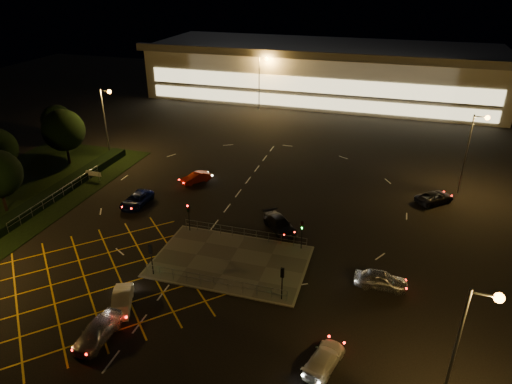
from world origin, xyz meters
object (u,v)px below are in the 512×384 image
(signal_sw, at_px, (151,253))
(car_far_dkgrey, at_px, (280,224))
(car_right_silver, at_px, (381,280))
(car_circ_red, at_px, (196,178))
(signal_ne, at_px, (302,229))
(car_near_silver, at_px, (97,331))
(car_east_grey, at_px, (435,197))
(signal_se, at_px, (282,277))
(car_left_blue, at_px, (137,200))
(signal_nw, at_px, (188,212))
(car_approach_white, at_px, (324,359))
(car_queue_white, at_px, (122,301))

(signal_sw, distance_m, car_far_dkgrey, 14.33)
(car_right_silver, relative_size, car_circ_red, 1.17)
(signal_ne, bearing_deg, car_near_silver, -126.56)
(car_near_silver, distance_m, car_east_grey, 39.77)
(car_far_dkgrey, distance_m, car_circ_red, 15.79)
(signal_se, height_order, car_far_dkgrey, signal_se)
(car_left_blue, bearing_deg, car_circ_red, 63.94)
(signal_se, relative_size, car_east_grey, 0.65)
(signal_sw, bearing_deg, car_left_blue, -54.19)
(signal_nw, bearing_deg, signal_ne, 0.00)
(car_near_silver, bearing_deg, signal_nw, 91.68)
(signal_nw, height_order, car_near_silver, signal_nw)
(signal_sw, xyz_separation_m, car_east_grey, (25.05, 22.45, -1.70))
(signal_sw, xyz_separation_m, signal_nw, (0.00, 7.99, 0.00))
(car_circ_red, bearing_deg, signal_nw, -31.64)
(car_left_blue, bearing_deg, car_near_silver, -65.79)
(signal_nw, height_order, car_east_grey, signal_nw)
(signal_nw, height_order, car_left_blue, signal_nw)
(car_left_blue, xyz_separation_m, car_right_silver, (28.22, -7.42, 0.10))
(car_approach_white, bearing_deg, signal_nw, -24.16)
(car_queue_white, height_order, car_far_dkgrey, car_far_dkgrey)
(car_near_silver, bearing_deg, car_right_silver, 34.26)
(car_near_silver, xyz_separation_m, car_far_dkgrey, (9.16, 19.34, -0.07))
(car_right_silver, bearing_deg, signal_ne, 62.67)
(car_right_silver, bearing_deg, car_left_blue, 73.68)
(signal_ne, bearing_deg, car_far_dkgrey, 134.48)
(signal_nw, distance_m, car_left_blue, 9.31)
(signal_se, bearing_deg, car_queue_white, 20.72)
(signal_se, relative_size, car_near_silver, 0.68)
(signal_nw, xyz_separation_m, car_east_grey, (25.05, 14.46, -1.70))
(signal_nw, bearing_deg, car_queue_white, -91.43)
(signal_se, bearing_deg, car_approach_white, 127.25)
(car_near_silver, bearing_deg, car_east_grey, 52.80)
(car_near_silver, bearing_deg, signal_se, 36.62)
(car_queue_white, xyz_separation_m, car_circ_red, (-3.97, 24.10, -0.03))
(signal_nw, relative_size, car_right_silver, 0.69)
(car_queue_white, distance_m, car_right_silver, 22.01)
(signal_sw, distance_m, car_queue_white, 4.97)
(signal_se, relative_size, car_far_dkgrey, 0.63)
(signal_ne, relative_size, car_near_silver, 0.68)
(car_near_silver, height_order, car_east_grey, car_near_silver)
(car_circ_red, bearing_deg, signal_se, -12.20)
(signal_nw, height_order, car_queue_white, signal_nw)
(car_left_blue, bearing_deg, car_east_grey, 19.60)
(signal_sw, bearing_deg, car_queue_white, 86.13)
(car_queue_white, height_order, car_right_silver, car_right_silver)
(signal_se, bearing_deg, signal_sw, 0.00)
(signal_ne, distance_m, car_near_silver, 20.39)
(car_near_silver, bearing_deg, car_left_blue, 114.58)
(signal_sw, relative_size, signal_ne, 1.00)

